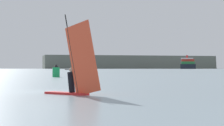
{
  "coord_description": "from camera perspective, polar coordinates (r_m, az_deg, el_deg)",
  "views": [
    {
      "loc": [
        4.36,
        -24.43,
        1.42
      ],
      "look_at": [
        3.54,
        5.51,
        1.8
      ],
      "focal_mm": 64.44,
      "sensor_mm": 36.0,
      "label": 1
    }
  ],
  "objects": [
    {
      "name": "channel_buoy",
      "position": [
        63.62,
        -7.94,
        -1.18
      ],
      "size": [
        1.14,
        1.14,
        2.04
      ],
      "color": "#19994C",
      "rests_on": "ground_plane"
    },
    {
      "name": "distant_headland",
      "position": [
        1307.36,
        15.25,
        -0.07
      ],
      "size": [
        1209.45,
        741.92,
        31.66
      ],
      "primitive_type": "cube",
      "rotation": [
        0.0,
        0.0,
        0.26
      ],
      "color": "#60665B",
      "rests_on": "ground_plane"
    },
    {
      "name": "ground_plane",
      "position": [
        24.86,
        -8.55,
        -4.0
      ],
      "size": [
        4000.0,
        4000.0,
        0.0
      ],
      "primitive_type": "plane",
      "color": "gray"
    },
    {
      "name": "windsurfer",
      "position": [
        21.35,
        -5.29,
        -1.53
      ],
      "size": [
        3.24,
        2.42,
        4.39
      ],
      "rotation": [
        0.0,
        0.0,
        2.53
      ],
      "color": "red",
      "rests_on": "ground_plane"
    },
    {
      "name": "cargo_ship",
      "position": [
        845.04,
        10.65,
        -0.32
      ],
      "size": [
        52.52,
        172.47,
        30.18
      ],
      "rotation": [
        0.0,
        0.0,
        4.57
      ],
      "color": "black",
      "rests_on": "ground_plane"
    }
  ]
}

